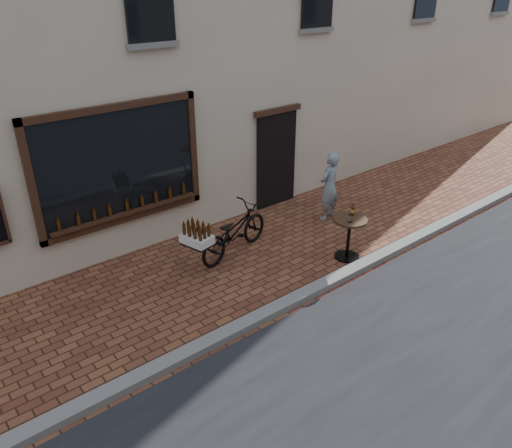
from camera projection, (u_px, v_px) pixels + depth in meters
ground at (324, 297)px, 8.56m from camera, size 90.00×90.00×0.00m
kerb at (316, 289)px, 8.67m from camera, size 90.00×0.25×0.12m
cargo_bicycle at (233, 232)px, 9.64m from camera, size 2.21×1.08×1.04m
bistro_table at (349, 230)px, 9.49m from camera, size 0.65×0.65×1.12m
pedestrian at (329, 186)px, 10.97m from camera, size 0.62×0.46×1.54m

